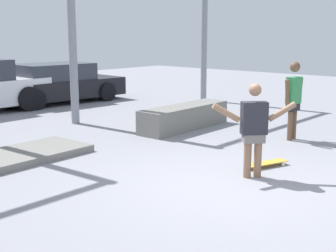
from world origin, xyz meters
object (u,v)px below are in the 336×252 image
object	(u,v)px
grind_box	(184,117)
parked_car_black	(57,84)
skateboard	(266,163)
manual_pad	(24,154)
skateboarder	(254,127)
bystander	(293,97)

from	to	relation	value
grind_box	parked_car_black	world-z (taller)	parked_car_black
skateboard	parked_car_black	xyz separation A→B (m)	(2.10, 8.83, 0.55)
skateboard	manual_pad	xyz separation A→B (m)	(-2.40, 3.62, 0.00)
skateboarder	bystander	xyz separation A→B (m)	(2.83, 0.75, 0.10)
manual_pad	bystander	size ratio (longest dim) A/B	1.38
grind_box	bystander	world-z (taller)	bystander
skateboarder	grind_box	bearing A→B (deg)	96.99
skateboarder	manual_pad	bearing A→B (deg)	157.00
manual_pad	grind_box	bearing A→B (deg)	-7.26
parked_car_black	bystander	size ratio (longest dim) A/B	2.62
skateboarder	manual_pad	world-z (taller)	skateboarder
skateboarder	manual_pad	distance (m)	4.19
skateboarder	skateboard	world-z (taller)	skateboarder
skateboard	parked_car_black	world-z (taller)	parked_car_black
bystander	skateboard	bearing A→B (deg)	18.87
skateboard	manual_pad	size ratio (longest dim) A/B	0.37
skateboard	bystander	xyz separation A→B (m)	(2.17, 0.63, 0.86)
grind_box	manual_pad	world-z (taller)	grind_box
skateboarder	bystander	bearing A→B (deg)	56.80
skateboarder	bystander	size ratio (longest dim) A/B	0.90
skateboard	bystander	distance (m)	2.42
grind_box	manual_pad	bearing A→B (deg)	172.74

